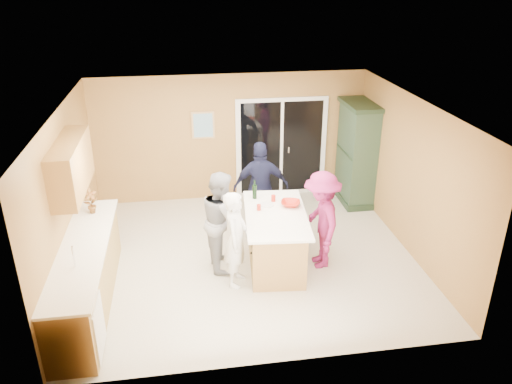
{
  "coord_description": "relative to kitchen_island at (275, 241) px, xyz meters",
  "views": [
    {
      "loc": [
        -0.98,
        -7.17,
        4.48
      ],
      "look_at": [
        0.15,
        0.1,
        1.15
      ],
      "focal_mm": 35.0,
      "sensor_mm": 36.0,
      "label": 1
    }
  ],
  "objects": [
    {
      "name": "ceiling",
      "position": [
        -0.41,
        0.28,
        2.16
      ],
      "size": [
        5.5,
        5.0,
        0.1
      ],
      "primitive_type": "cube",
      "color": "white",
      "rests_on": "wall_back"
    },
    {
      "name": "wall_left",
      "position": [
        -3.16,
        0.28,
        0.86
      ],
      "size": [
        0.1,
        5.0,
        2.6
      ],
      "primitive_type": "cube",
      "color": "tan",
      "rests_on": "ground"
    },
    {
      "name": "serving_bowl",
      "position": [
        0.29,
        0.24,
        0.53
      ],
      "size": [
        0.38,
        0.38,
        0.08
      ],
      "primitive_type": "imported",
      "rotation": [
        0.0,
        0.0,
        -0.28
      ],
      "color": "red",
      "rests_on": "kitchen_island"
    },
    {
      "name": "tulip_vase",
      "position": [
        -2.86,
        0.43,
        0.71
      ],
      "size": [
        0.26,
        0.22,
        0.42
      ],
      "primitive_type": "imported",
      "rotation": [
        0.0,
        0.0,
        0.38
      ],
      "color": "#AE1411",
      "rests_on": "left_cabinet_run"
    },
    {
      "name": "tumbler_far",
      "position": [
        0.04,
        0.45,
        0.55
      ],
      "size": [
        0.07,
        0.07,
        0.11
      ],
      "primitive_type": "cylinder",
      "rotation": [
        0.0,
        0.0,
        0.02
      ],
      "color": "red",
      "rests_on": "kitchen_island"
    },
    {
      "name": "kitchen_island",
      "position": [
        0.0,
        0.0,
        0.0
      ],
      "size": [
        1.12,
        1.85,
        0.93
      ],
      "rotation": [
        0.0,
        0.0,
        -0.09
      ],
      "color": "#A4813F",
      "rests_on": "floor"
    },
    {
      "name": "wall_right",
      "position": [
        2.34,
        0.28,
        0.86
      ],
      "size": [
        0.1,
        5.0,
        2.6
      ],
      "primitive_type": "cube",
      "color": "tan",
      "rests_on": "ground"
    },
    {
      "name": "woman_magenta",
      "position": [
        0.72,
        -0.11,
        0.37
      ],
      "size": [
        0.61,
        1.05,
        1.62
      ],
      "primitive_type": "imported",
      "rotation": [
        0.0,
        0.0,
        -1.58
      ],
      "color": "#8F1F4B",
      "rests_on": "floor"
    },
    {
      "name": "floor",
      "position": [
        -0.41,
        0.28,
        -0.44
      ],
      "size": [
        5.5,
        5.5,
        0.0
      ],
      "primitive_type": "plane",
      "color": "beige",
      "rests_on": "ground"
    },
    {
      "name": "sliding_door",
      "position": [
        0.64,
        2.74,
        0.61
      ],
      "size": [
        1.9,
        0.07,
        2.1
      ],
      "color": "white",
      "rests_on": "floor"
    },
    {
      "name": "tumbler_near",
      "position": [
        -0.25,
        0.16,
        0.54
      ],
      "size": [
        0.08,
        0.08,
        0.1
      ],
      "primitive_type": "cylinder",
      "rotation": [
        0.0,
        0.0,
        0.22
      ],
      "color": "red",
      "rests_on": "kitchen_island"
    },
    {
      "name": "wine_bottle",
      "position": [
        -0.25,
        0.61,
        0.62
      ],
      "size": [
        0.07,
        0.07,
        0.32
      ],
      "rotation": [
        0.0,
        0.0,
        -0.13
      ],
      "color": "black",
      "rests_on": "kitchen_island"
    },
    {
      "name": "green_hutch",
      "position": [
        2.08,
        2.18,
        0.58
      ],
      "size": [
        0.6,
        1.14,
        2.09
      ],
      "color": "#1F321F",
      "rests_on": "floor"
    },
    {
      "name": "woman_grey",
      "position": [
        -0.84,
        0.11,
        0.38
      ],
      "size": [
        0.68,
        0.84,
        1.63
      ],
      "primitive_type": "imported",
      "rotation": [
        0.0,
        0.0,
        1.66
      ],
      "color": "#9D9D9F",
      "rests_on": "floor"
    },
    {
      "name": "wall_back",
      "position": [
        -0.41,
        2.78,
        0.86
      ],
      "size": [
        5.5,
        0.1,
        2.6
      ],
      "primitive_type": "cube",
      "color": "tan",
      "rests_on": "ground"
    },
    {
      "name": "woman_navy",
      "position": [
        -0.04,
        1.21,
        0.42
      ],
      "size": [
        1.02,
        0.47,
        1.71
      ],
      "primitive_type": "imported",
      "rotation": [
        0.0,
        0.0,
        3.09
      ],
      "color": "#171B34",
      "rests_on": "floor"
    },
    {
      "name": "upper_cabinets",
      "position": [
        -2.98,
        0.08,
        1.44
      ],
      "size": [
        0.35,
        1.6,
        0.75
      ],
      "primitive_type": "cube",
      "color": "#A4813F",
      "rests_on": "wall_left"
    },
    {
      "name": "left_cabinet_run",
      "position": [
        -2.86,
        -0.77,
        0.03
      ],
      "size": [
        0.65,
        3.05,
        1.24
      ],
      "color": "#A4813F",
      "rests_on": "floor"
    },
    {
      "name": "white_plate",
      "position": [
        -0.09,
        0.31,
        0.5
      ],
      "size": [
        0.23,
        0.23,
        0.02
      ],
      "primitive_type": "cylinder",
      "rotation": [
        0.0,
        0.0,
        0.01
      ],
      "color": "silver",
      "rests_on": "kitchen_island"
    },
    {
      "name": "woman_white",
      "position": [
        -0.68,
        -0.43,
        0.33
      ],
      "size": [
        0.54,
        0.65,
        1.53
      ],
      "primitive_type": "imported",
      "rotation": [
        0.0,
        0.0,
        1.21
      ],
      "color": "white",
      "rests_on": "floor"
    },
    {
      "name": "wall_front",
      "position": [
        -0.41,
        -2.22,
        0.86
      ],
      "size": [
        5.5,
        0.1,
        2.6
      ],
      "primitive_type": "cube",
      "color": "tan",
      "rests_on": "ground"
    },
    {
      "name": "framed_picture",
      "position": [
        -0.96,
        2.75,
        1.16
      ],
      "size": [
        0.46,
        0.04,
        0.56
      ],
      "color": "tan",
      "rests_on": "wall_back"
    }
  ]
}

